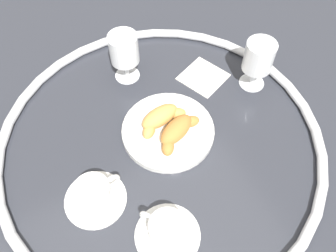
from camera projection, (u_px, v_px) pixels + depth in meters
ground_plane at (161, 142)px, 0.86m from camera, size 2.20×2.20×0.00m
table_chrome_rim at (160, 139)px, 0.85m from camera, size 0.78×0.78×0.02m
pastry_plate at (168, 130)px, 0.86m from camera, size 0.23×0.23×0.02m
croissant_large at (161, 118)px, 0.85m from camera, size 0.13×0.08×0.04m
croissant_small at (177, 131)px, 0.83m from camera, size 0.12×0.10×0.04m
coffee_cup_near at (167, 231)px, 0.71m from camera, size 0.14×0.14×0.06m
coffee_cup_far at (94, 195)px, 0.75m from camera, size 0.14×0.14×0.06m
juice_glass_left at (124, 50)px, 0.90m from camera, size 0.08×0.08×0.14m
juice_glass_right at (259, 58)px, 0.89m from camera, size 0.08×0.08×0.14m
folded_napkin at (203, 77)px, 0.97m from camera, size 0.14×0.14×0.01m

